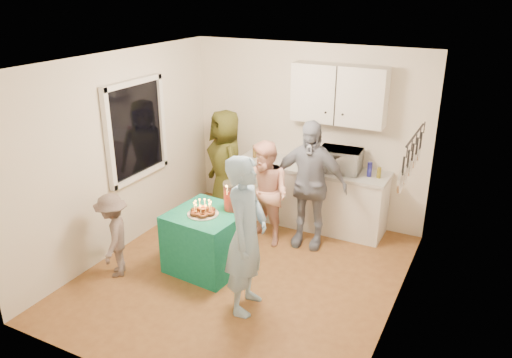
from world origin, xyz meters
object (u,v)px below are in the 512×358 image
at_px(child_near_left, 114,235).
at_px(woman_back_right, 309,184).
at_px(party_table, 208,240).
at_px(man_birthday, 246,236).
at_px(punch_jar, 233,197).
at_px(woman_back_center, 266,194).
at_px(counter, 310,197).
at_px(microwave, 340,160).
at_px(woman_back_left, 226,165).

bearing_deg(child_near_left, woman_back_right, 103.56).
height_order(party_table, woman_back_right, woman_back_right).
bearing_deg(man_birthday, party_table, 49.39).
bearing_deg(party_table, child_near_left, -144.74).
distance_m(punch_jar, woman_back_right, 1.12).
bearing_deg(woman_back_center, counter, 86.84).
bearing_deg(punch_jar, woman_back_center, 80.11).
xyz_separation_m(party_table, child_near_left, (-0.92, -0.65, 0.15)).
distance_m(woman_back_center, woman_back_right, 0.58).
distance_m(microwave, punch_jar, 1.74).
height_order(woman_back_left, child_near_left, woman_back_left).
height_order(party_table, punch_jar, punch_jar).
height_order(woman_back_left, woman_back_center, woman_back_left).
bearing_deg(punch_jar, woman_back_right, 55.25).
distance_m(man_birthday, child_near_left, 1.78).
relative_size(woman_back_left, woman_back_right, 0.96).
bearing_deg(woman_back_left, microwave, 51.15).
xyz_separation_m(punch_jar, man_birthday, (0.58, -0.74, -0.04)).
xyz_separation_m(counter, child_near_left, (-1.60, -2.38, 0.10)).
relative_size(microwave, woman_back_center, 0.40).
bearing_deg(man_birthday, punch_jar, 29.77).
distance_m(punch_jar, woman_back_center, 0.73).
height_order(man_birthday, woman_back_right, man_birthday).
relative_size(man_birthday, child_near_left, 1.67).
relative_size(counter, woman_back_left, 1.31).
bearing_deg(woman_back_center, child_near_left, -111.15).
height_order(punch_jar, child_near_left, punch_jar).
height_order(microwave, woman_back_left, woman_back_left).
distance_m(microwave, woman_back_center, 1.16).
xyz_separation_m(counter, microwave, (0.42, 0.00, 0.64)).
bearing_deg(woman_back_center, man_birthday, -53.96).
relative_size(punch_jar, woman_back_center, 0.23).
distance_m(woman_back_center, child_near_left, 2.03).
bearing_deg(child_near_left, woman_back_left, 137.69).
distance_m(punch_jar, woman_back_left, 1.39).
xyz_separation_m(man_birthday, woman_back_right, (0.05, 1.66, -0.01)).
bearing_deg(party_table, woman_back_right, 52.50).
bearing_deg(microwave, party_table, -126.55).
xyz_separation_m(microwave, woman_back_right, (-0.22, -0.59, -0.19)).
relative_size(microwave, child_near_left, 0.55).
bearing_deg(counter, microwave, 0.00).
relative_size(counter, man_birthday, 1.24).
xyz_separation_m(punch_jar, woman_back_left, (-0.77, 1.15, -0.09)).
bearing_deg(woman_back_center, microwave, 66.03).
bearing_deg(woman_back_right, child_near_left, -141.00).
bearing_deg(woman_back_left, punch_jar, -17.55).
bearing_deg(microwave, child_near_left, -134.45).
bearing_deg(punch_jar, child_near_left, -142.99).
height_order(counter, man_birthday, man_birthday).
bearing_deg(man_birthday, woman_back_center, 9.40).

